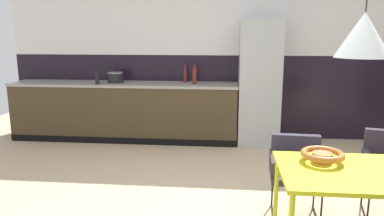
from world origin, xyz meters
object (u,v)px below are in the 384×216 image
Objects in this scene: bottle_spice_small at (195,76)px; bottle_wine_green at (185,75)px; cooking_pot at (116,77)px; refrigerator_column at (259,83)px; pendant_lamp_over_table_near at (364,35)px; bottle_oil_tall at (97,77)px; armchair_by_stool at (296,164)px; fruit_bowl at (323,155)px.

bottle_spice_small is 0.26m from bottle_wine_green.
cooking_pot is 1.11m from bottle_wine_green.
refrigerator_column is 7.53× the size of cooking_pot.
bottle_oil_tall is at bearing 134.84° from pendant_lamp_over_table_near.
bottle_wine_green reaches higher than armchair_by_stool.
bottle_spice_small is at bearing -58.75° from armchair_by_stool.
bottle_spice_small is 1.10× the size of bottle_oil_tall.
bottle_wine_green is at bearing 172.63° from refrigerator_column.
refrigerator_column reaches higher than cooking_pot.
fruit_bowl is at bearing 100.39° from armchair_by_stool.
refrigerator_column is 5.78× the size of fruit_bowl.
bottle_oil_tall is at bearing -175.54° from refrigerator_column.
bottle_oil_tall is (-1.49, -0.14, -0.02)m from bottle_spice_small.
fruit_bowl is 3.83m from cooking_pot.
bottle_spice_small reaches higher than fruit_bowl.
refrigerator_column is 1.17m from bottle_wine_green.
bottle_wine_green is (-1.40, 3.02, 0.25)m from fruit_bowl.
bottle_spice_small is at bearing 113.63° from fruit_bowl.
bottle_spice_small is (1.27, -0.08, 0.05)m from cooking_pot.
bottle_spice_small is 3.38m from pendant_lamp_over_table_near.
refrigerator_column reaches higher than fruit_bowl.
bottle_spice_small is at bearing 114.44° from pendant_lamp_over_table_near.
bottle_oil_tall is (-0.22, -0.22, 0.03)m from cooking_pot.
fruit_bowl is at bearing 124.28° from pendant_lamp_over_table_near.
fruit_bowl is (0.07, -0.59, 0.30)m from armchair_by_stool.
bottle_wine_green is at bearing -57.66° from armchair_by_stool.
armchair_by_stool is (0.17, -2.27, -0.45)m from refrigerator_column.
pendant_lamp_over_table_near reaches higher than bottle_wine_green.
cooking_pot is (-2.26, 0.03, 0.06)m from refrigerator_column.
bottle_spice_small is (-1.23, 2.81, 0.26)m from fruit_bowl.
pendant_lamp_over_table_near is (2.86, -2.88, 0.65)m from bottle_oil_tall.
pendant_lamp_over_table_near reaches higher than fruit_bowl.
bottle_spice_small is 1.09× the size of bottle_wine_green.
bottle_oil_tall is (-2.65, 2.08, 0.54)m from armchair_by_stool.
bottle_wine_green is at bearing 114.84° from fruit_bowl.
cooking_pot reaches higher than armchair_by_stool.
refrigerator_column reaches higher than bottle_wine_green.
pendant_lamp_over_table_near is (2.65, -3.10, 0.68)m from cooking_pot.
armchair_by_stool is 0.66m from fruit_bowl.
armchair_by_stool is at bearing 104.84° from pendant_lamp_over_table_near.
refrigerator_column is 2.49m from bottle_oil_tall.
refrigerator_column is at bearing -7.37° from bottle_wine_green.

